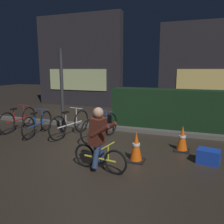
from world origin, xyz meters
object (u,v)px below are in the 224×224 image
parked_bike_left_mid (38,124)px  blue_crate (208,156)px  traffic_cone_far (182,139)px  cyclist (99,139)px  parked_bike_center_right (100,127)px  street_post (62,92)px  parked_bike_center_left (70,124)px  parked_bike_leftmost (18,119)px  traffic_cone_near (136,147)px

parked_bike_left_mid → blue_crate: parked_bike_left_mid is taller
traffic_cone_far → cyclist: 2.24m
parked_bike_center_right → blue_crate: 2.91m
street_post → parked_bike_left_mid: 1.20m
parked_bike_center_left → parked_bike_leftmost: bearing=100.0°
blue_crate → parked_bike_left_mid: bearing=173.1°
parked_bike_left_mid → parked_bike_center_left: size_ratio=0.93×
parked_bike_center_right → street_post: bearing=99.7°
parked_bike_leftmost → blue_crate: parked_bike_leftmost is taller
parked_bike_left_mid → parked_bike_leftmost: bearing=69.5°
parked_bike_left_mid → street_post: bearing=-70.2°
parked_bike_leftmost → cyclist: size_ratio=1.36×
parked_bike_leftmost → traffic_cone_far: parked_bike_leftmost is taller
parked_bike_center_left → cyclist: 2.55m
parked_bike_left_mid → parked_bike_center_left: bearing=-83.5°
street_post → parked_bike_leftmost: size_ratio=1.50×
parked_bike_leftmost → parked_bike_center_left: bearing=-91.6°
parked_bike_left_mid → parked_bike_center_right: (1.94, 0.23, 0.01)m
parked_bike_leftmost → parked_bike_center_right: bearing=-91.2°
parked_bike_center_left → blue_crate: 3.83m
street_post → traffic_cone_near: (2.60, -1.30, -0.95)m
traffic_cone_far → blue_crate: bearing=-46.5°
parked_bike_center_left → traffic_cone_far: parked_bike_center_left is taller
blue_crate → parked_bike_leftmost: bearing=171.8°
parked_bike_center_right → traffic_cone_near: bearing=-117.9°
street_post → parked_bike_center_left: street_post is taller
traffic_cone_near → blue_crate: traffic_cone_near is taller
parked_bike_center_left → traffic_cone_near: bearing=-106.8°
parked_bike_leftmost → parked_bike_center_left: size_ratio=0.98×
parked_bike_left_mid → parked_bike_center_left: (0.98, 0.22, 0.02)m
street_post → cyclist: (2.02, -1.97, -0.64)m
street_post → blue_crate: bearing=-12.5°
traffic_cone_near → traffic_cone_far: 1.34m
parked_bike_leftmost → parked_bike_left_mid: bearing=-105.4°
parked_bike_leftmost → parked_bike_center_right: (2.88, -0.01, -0.00)m
street_post → traffic_cone_far: bearing=-5.0°
parked_bike_center_left → traffic_cone_near: 2.58m
parked_bike_leftmost → blue_crate: 5.73m
traffic_cone_near → traffic_cone_far: (0.89, 1.00, -0.02)m
traffic_cone_far → parked_bike_center_right: bearing=174.8°
traffic_cone_near → parked_bike_center_right: bearing=138.0°
traffic_cone_far → blue_crate: (0.57, -0.60, -0.15)m
traffic_cone_far → blue_crate: 0.84m
parked_bike_center_right → parked_bike_leftmost: bearing=103.9°
parked_bike_center_right → cyclist: cyclist is taller
traffic_cone_far → parked_bike_leftmost: bearing=177.6°
parked_bike_leftmost → blue_crate: size_ratio=3.85×
street_post → blue_crate: 4.30m
parked_bike_left_mid → traffic_cone_far: bearing=-95.7°
parked_bike_center_left → parked_bike_center_right: bearing=-78.8°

